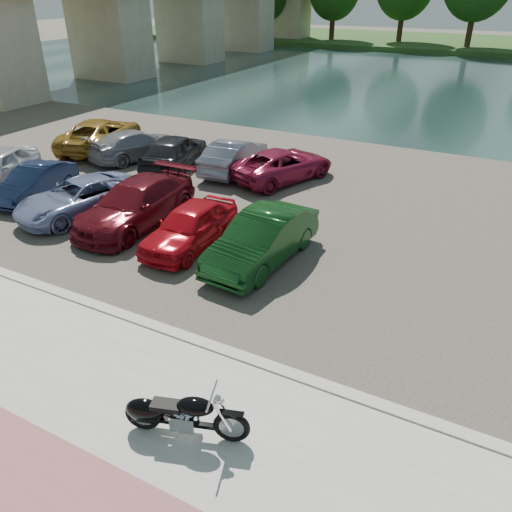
{
  "coord_description": "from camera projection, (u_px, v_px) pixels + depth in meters",
  "views": [
    {
      "loc": [
        4.86,
        -5.46,
        7.33
      ],
      "look_at": [
        -0.46,
        4.63,
        1.1
      ],
      "focal_mm": 35.0,
      "sensor_mm": 36.0,
      "label": 1
    }
  ],
  "objects": [
    {
      "name": "motorcycle",
      "position": [
        175.0,
        414.0,
        8.93
      ],
      "size": [
        2.26,
        1.03,
        1.05
      ],
      "rotation": [
        0.0,
        0.0,
        0.32
      ],
      "color": "black",
      "rests_on": "promenade"
    },
    {
      "name": "car_3",
      "position": [
        136.0,
        204.0,
        16.93
      ],
      "size": [
        2.16,
        5.13,
        1.48
      ],
      "primitive_type": "imported",
      "rotation": [
        0.0,
        0.0,
        0.02
      ],
      "color": "#5A0C16",
      "rests_on": "parking_lot"
    },
    {
      "name": "river",
      "position": [
        462.0,
        86.0,
        40.79
      ],
      "size": [
        120.0,
        40.0,
        0.0
      ],
      "primitive_type": "cube",
      "color": "#192D2D",
      "rests_on": "ground"
    },
    {
      "name": "car_6",
      "position": [
        101.0,
        134.0,
        24.7
      ],
      "size": [
        3.94,
        5.92,
        1.51
      ],
      "primitive_type": "imported",
      "rotation": [
        0.0,
        0.0,
        3.43
      ],
      "color": "#A17525",
      "rests_on": "parking_lot"
    },
    {
      "name": "car_1",
      "position": [
        35.0,
        182.0,
        19.1
      ],
      "size": [
        1.99,
        3.95,
        1.24
      ],
      "primitive_type": "imported",
      "rotation": [
        0.0,
        0.0,
        0.19
      ],
      "color": "#142040",
      "rests_on": "parking_lot"
    },
    {
      "name": "car_7",
      "position": [
        137.0,
        145.0,
        23.41
      ],
      "size": [
        3.22,
        4.97,
        1.34
      ],
      "primitive_type": "imported",
      "rotation": [
        0.0,
        0.0,
        2.83
      ],
      "color": "gray",
      "rests_on": "parking_lot"
    },
    {
      "name": "car_8",
      "position": [
        174.0,
        151.0,
        22.15
      ],
      "size": [
        2.77,
        4.79,
        1.53
      ],
      "primitive_type": "imported",
      "rotation": [
        0.0,
        0.0,
        3.37
      ],
      "color": "black",
      "rests_on": "parking_lot"
    },
    {
      "name": "car_10",
      "position": [
        283.0,
        165.0,
        20.86
      ],
      "size": [
        3.7,
        5.16,
        1.3
      ],
      "primitive_type": "imported",
      "rotation": [
        0.0,
        0.0,
        2.77
      ],
      "color": "maroon",
      "rests_on": "parking_lot"
    },
    {
      "name": "car_5",
      "position": [
        262.0,
        239.0,
        14.57
      ],
      "size": [
        1.85,
        4.56,
        1.47
      ],
      "primitive_type": "imported",
      "rotation": [
        0.0,
        0.0,
        -0.07
      ],
      "color": "#103C15",
      "rests_on": "parking_lot"
    },
    {
      "name": "bridge",
      "position": [
        183.0,
        5.0,
        50.4
      ],
      "size": [
        7.0,
        56.0,
        8.55
      ],
      "color": "tan",
      "rests_on": "ground"
    },
    {
      "name": "kerb",
      "position": [
        220.0,
        350.0,
        11.25
      ],
      "size": [
        60.0,
        0.3,
        0.14
      ],
      "primitive_type": "cube",
      "color": "#B1AFA7",
      "rests_on": "ground"
    },
    {
      "name": "car_9",
      "position": [
        234.0,
        156.0,
        21.77
      ],
      "size": [
        1.75,
        4.33,
        1.4
      ],
      "primitive_type": "imported",
      "rotation": [
        0.0,
        0.0,
        3.21
      ],
      "color": "slate",
      "rests_on": "parking_lot"
    },
    {
      "name": "car_4",
      "position": [
        190.0,
        226.0,
        15.52
      ],
      "size": [
        1.65,
        3.98,
        1.35
      ],
      "primitive_type": "imported",
      "rotation": [
        0.0,
        0.0,
        0.01
      ],
      "color": "#B90C18",
      "rests_on": "parking_lot"
    },
    {
      "name": "ground",
      "position": [
        166.0,
        411.0,
        9.73
      ],
      "size": [
        200.0,
        200.0,
        0.0
      ],
      "primitive_type": "plane",
      "color": "#595447",
      "rests_on": "ground"
    },
    {
      "name": "far_bank",
      "position": [
        498.0,
        45.0,
        65.49
      ],
      "size": [
        120.0,
        24.0,
        0.6
      ],
      "primitive_type": "cube",
      "color": "#264D1B",
      "rests_on": "ground"
    },
    {
      "name": "parking_lot",
      "position": [
        348.0,
        211.0,
        18.26
      ],
      "size": [
        60.0,
        18.0,
        0.04
      ],
      "primitive_type": "cube",
      "color": "#403B34",
      "rests_on": "ground"
    },
    {
      "name": "promenade",
      "position": [
        132.0,
        446.0,
        8.93
      ],
      "size": [
        60.0,
        6.0,
        0.1
      ],
      "primitive_type": "cube",
      "color": "#B1AFA7",
      "rests_on": "ground"
    },
    {
      "name": "car_2",
      "position": [
        81.0,
        198.0,
        17.66
      ],
      "size": [
        3.27,
        5.02,
        1.28
      ],
      "primitive_type": "imported",
      "rotation": [
        0.0,
        0.0,
        -0.26
      ],
      "color": "#7A86B2",
      "rests_on": "parking_lot"
    }
  ]
}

